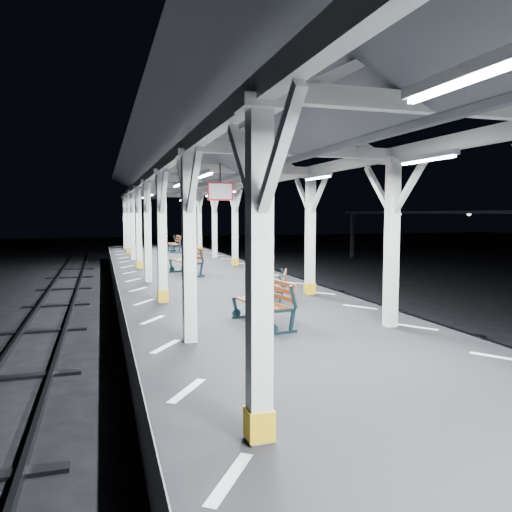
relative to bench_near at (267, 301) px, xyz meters
name	(u,v)px	position (x,y,z in m)	size (l,w,h in m)	color
ground	(263,357)	(0.30, 1.14, -1.49)	(120.00, 120.00, 0.00)	black
platform	(263,335)	(0.30, 1.14, -0.99)	(6.00, 50.00, 1.00)	black
hazard_stripes_left	(153,320)	(-2.15, 1.14, -0.48)	(1.00, 48.00, 0.01)	silver
hazard_stripes_right	(360,307)	(2.75, 1.14, -0.48)	(1.00, 48.00, 0.01)	silver
track_left	(22,374)	(-4.70, 1.14, -1.41)	(2.20, 60.00, 0.16)	#2D2D33
track_right	(448,337)	(5.30, 1.14, -1.41)	(2.20, 60.00, 0.16)	#2D2D33
canopy	(264,153)	(0.30, 1.13, 3.07)	(5.40, 49.00, 4.65)	silver
bench_near	(267,301)	(0.00, 0.00, 0.00)	(0.89, 1.77, 0.92)	#12262B
bench_mid	(278,286)	(1.06, 2.28, -0.06)	(1.06, 1.56, 0.80)	#12262B
bench_far	(189,260)	(-0.11, 8.71, 0.04)	(1.05, 1.94, 1.00)	#12262B
bench_extra	(175,243)	(0.92, 19.63, 0.02)	(0.71, 1.79, 0.96)	#12262B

